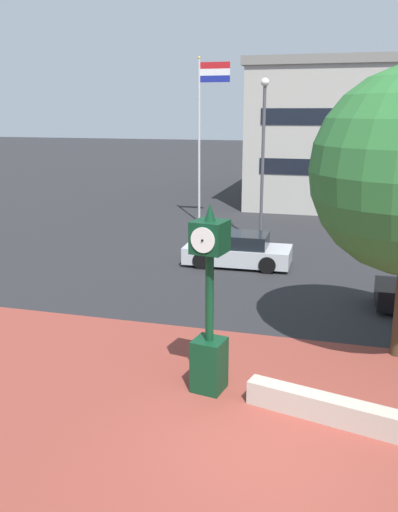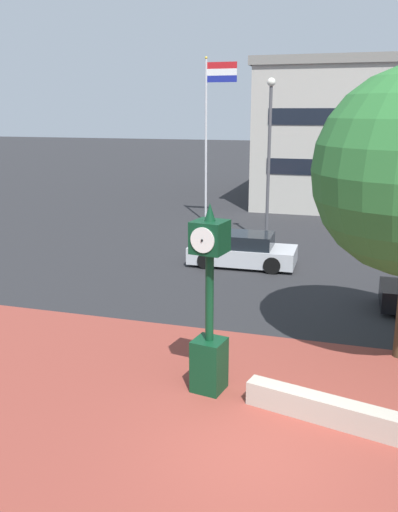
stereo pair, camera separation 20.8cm
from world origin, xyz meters
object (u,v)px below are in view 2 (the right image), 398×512
object	(u,v)px
car_street_near	(244,251)
street_lamp_post	(269,146)
flagpole_primary	(209,126)
street_clock	(209,314)

from	to	relation	value
car_street_near	street_lamp_post	bearing A→B (deg)	-4.60
car_street_near	flagpole_primary	size ratio (longest dim) A/B	0.49
street_clock	car_street_near	world-z (taller)	street_clock
car_street_near	flagpole_primary	world-z (taller)	flagpole_primary
car_street_near	street_lamp_post	distance (m)	5.40
street_clock	car_street_near	xyz separation A→B (m)	(-1.30, 9.78, -1.17)
street_clock	street_lamp_post	xyz separation A→B (m)	(-1.07, 13.62, 2.61)
street_clock	flagpole_primary	bearing A→B (deg)	115.51
street_clock	car_street_near	size ratio (longest dim) A/B	0.99
car_street_near	flagpole_primary	xyz separation A→B (m)	(-3.57, 7.84, 4.48)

